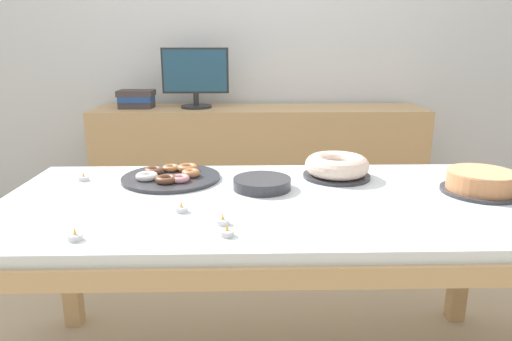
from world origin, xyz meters
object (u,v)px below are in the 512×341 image
Objects in this scene: tealight_near_cakes at (84,178)px; computer_monitor at (195,78)px; book_stack at (136,99)px; plate_stack at (262,183)px; tealight_left_edge at (75,236)px; tealight_near_front at (223,221)px; tealight_centre at (227,232)px; tealight_right_edge at (181,209)px; cake_golden_bundt at (337,167)px; pastry_platter at (171,176)px; cake_chocolate_round at (481,182)px.

computer_monitor is at bearing 76.20° from tealight_near_cakes.
computer_monitor is 1.88× the size of book_stack.
book_stack reaches higher than plate_stack.
plate_stack reaches higher than tealight_left_edge.
tealight_near_front is at bearing -69.88° from book_stack.
tealight_near_front is (0.25, -1.72, -0.29)m from computer_monitor.
plate_stack is 5.25× the size of tealight_near_front.
plate_stack reaches higher than tealight_centre.
tealight_right_edge is at bearing 141.39° from tealight_near_front.
cake_golden_bundt reaches higher than plate_stack.
tealight_right_edge is at bearing -85.99° from computer_monitor.
plate_stack is at bearing 40.20° from tealight_left_edge.
tealight_centre is 0.08m from tealight_near_front.
tealight_near_front is (0.39, 0.10, 0.00)m from tealight_left_edge.
computer_monitor reaches higher than plate_stack.
cake_golden_bundt is 0.67m from tealight_right_edge.
computer_monitor is at bearing 98.30° from tealight_centre.
tealight_centre is (0.24, -0.55, -0.00)m from pastry_platter.
book_stack is 5.65× the size of tealight_centre.
cake_golden_bundt is 0.65m from pastry_platter.
plate_stack is at bearing 75.11° from tealight_centre.
tealight_near_cakes is (-1.46, 0.19, -0.03)m from cake_chocolate_round.
cake_golden_bundt is 6.57× the size of tealight_near_cakes.
cake_chocolate_round is at bearing 9.14° from tealight_right_edge.
computer_monitor reaches higher than cake_golden_bundt.
tealight_near_front is at bearing -38.61° from tealight_right_edge.
tealight_right_edge is at bearing -170.86° from cake_chocolate_round.
cake_chocolate_round is 0.71× the size of pastry_platter.
computer_monitor is 1.33m from tealight_near_cakes.
plate_stack is 5.25× the size of tealight_right_edge.
computer_monitor is 1.46m from plate_stack.
cake_golden_bundt is at bearing 1.38° from pastry_platter.
book_stack reaches higher than tealight_centre.
computer_monitor is 10.60× the size of tealight_right_edge.
plate_stack is (0.38, -1.38, -0.28)m from computer_monitor.
cake_golden_bundt is 6.57× the size of tealight_right_edge.
book_stack reaches higher than tealight_near_front.
book_stack is at bearing 118.72° from plate_stack.
plate_stack is at bearing -154.85° from cake_golden_bundt.
book_stack is (-0.38, 0.00, -0.13)m from computer_monitor.
tealight_left_edge is at bearing -177.58° from tealight_centre.
tealight_right_edge and tealight_centre have the same top height.
tealight_left_edge is 1.00× the size of tealight_centre.
tealight_left_edge is at bearing -94.51° from computer_monitor.
tealight_near_front is (0.13, -0.11, 0.00)m from tealight_right_edge.
tealight_centre is at bearing -158.00° from cake_chocolate_round.
pastry_platter is at bearing -88.85° from computer_monitor.
tealight_centre is at bearing -51.79° from tealight_right_edge.
book_stack is at bearing 93.32° from tealight_near_cakes.
computer_monitor is 1.85m from tealight_left_edge.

